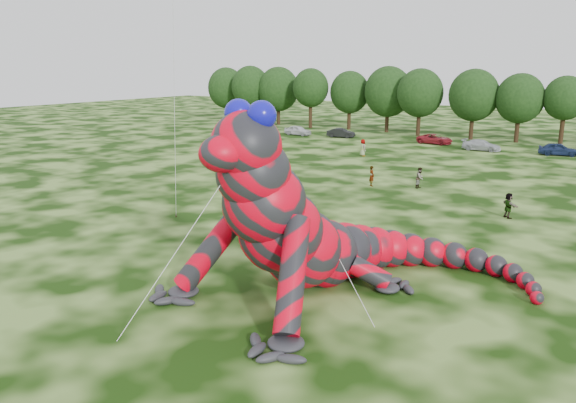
% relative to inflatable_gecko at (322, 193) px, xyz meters
% --- Properties ---
extents(ground, '(240.00, 240.00, 0.00)m').
position_rel_inflatable_gecko_xyz_m(ground, '(1.80, -0.31, -4.36)').
color(ground, '#16330A').
rests_on(ground, ground).
extents(inflatable_gecko, '(18.33, 20.37, 8.72)m').
position_rel_inflatable_gecko_xyz_m(inflatable_gecko, '(0.00, 0.00, 0.00)').
color(inflatable_gecko, red).
rests_on(inflatable_gecko, ground).
extents(tree_0, '(6.91, 6.22, 9.51)m').
position_rel_inflatable_gecko_xyz_m(tree_0, '(-52.76, 58.93, 0.39)').
color(tree_0, black).
rests_on(tree_0, ground).
extents(tree_1, '(6.74, 6.07, 9.81)m').
position_rel_inflatable_gecko_xyz_m(tree_1, '(-46.56, 57.75, 0.54)').
color(tree_1, black).
rests_on(tree_1, ground).
extents(tree_2, '(7.04, 6.34, 9.64)m').
position_rel_inflatable_gecko_xyz_m(tree_2, '(-41.22, 58.46, 0.46)').
color(tree_2, black).
rests_on(tree_2, ground).
extents(tree_3, '(5.81, 5.23, 9.44)m').
position_rel_inflatable_gecko_xyz_m(tree_3, '(-33.92, 56.76, 0.36)').
color(tree_3, black).
rests_on(tree_3, ground).
extents(tree_4, '(6.22, 5.60, 9.06)m').
position_rel_inflatable_gecko_xyz_m(tree_4, '(-27.84, 58.41, 0.17)').
color(tree_4, black).
rests_on(tree_4, ground).
extents(tree_5, '(7.16, 6.44, 9.80)m').
position_rel_inflatable_gecko_xyz_m(tree_5, '(-21.33, 58.13, 0.54)').
color(tree_5, black).
rests_on(tree_5, ground).
extents(tree_6, '(6.52, 5.86, 9.49)m').
position_rel_inflatable_gecko_xyz_m(tree_6, '(-15.76, 56.38, 0.38)').
color(tree_6, black).
rests_on(tree_6, ground).
extents(tree_7, '(6.68, 6.01, 9.48)m').
position_rel_inflatable_gecko_xyz_m(tree_7, '(-8.28, 56.50, 0.38)').
color(tree_7, black).
rests_on(tree_7, ground).
extents(tree_8, '(6.14, 5.53, 8.94)m').
position_rel_inflatable_gecko_xyz_m(tree_8, '(-2.42, 56.68, 0.11)').
color(tree_8, black).
rests_on(tree_8, ground).
extents(tree_9, '(5.27, 4.74, 8.68)m').
position_rel_inflatable_gecko_xyz_m(tree_9, '(2.86, 57.04, -0.02)').
color(tree_9, black).
rests_on(tree_9, ground).
extents(car_0, '(4.19, 1.89, 1.40)m').
position_rel_inflatable_gecko_xyz_m(car_0, '(-30.66, 47.63, -3.66)').
color(car_0, silver).
rests_on(car_0, ground).
extents(car_1, '(4.06, 1.95, 1.28)m').
position_rel_inflatable_gecko_xyz_m(car_1, '(-24.16, 48.65, -3.72)').
color(car_1, black).
rests_on(car_1, ground).
extents(car_2, '(4.74, 2.56, 1.26)m').
position_rel_inflatable_gecko_xyz_m(car_2, '(-10.94, 49.34, -3.73)').
color(car_2, maroon).
rests_on(car_2, ground).
extents(car_3, '(4.52, 1.96, 1.29)m').
position_rel_inflatable_gecko_xyz_m(car_3, '(-4.37, 46.65, -3.71)').
color(car_3, '#B4B8BE').
rests_on(car_3, ground).
extents(car_4, '(4.45, 2.52, 1.43)m').
position_rel_inflatable_gecko_xyz_m(car_4, '(3.84, 47.63, -3.65)').
color(car_4, navy).
rests_on(car_4, ground).
extents(spectator_4, '(1.10, 1.03, 1.88)m').
position_rel_inflatable_gecko_xyz_m(spectator_4, '(-14.56, 35.36, -3.42)').
color(spectator_4, gray).
rests_on(spectator_4, ground).
extents(spectator_5, '(1.45, 1.49, 1.71)m').
position_rel_inflatable_gecko_xyz_m(spectator_5, '(4.87, 16.84, -3.51)').
color(spectator_5, gray).
rests_on(spectator_5, ground).
extents(spectator_0, '(0.74, 0.72, 1.71)m').
position_rel_inflatable_gecko_xyz_m(spectator_0, '(-7.05, 21.24, -3.51)').
color(spectator_0, gray).
rests_on(spectator_0, ground).
extents(spectator_1, '(0.74, 0.91, 1.73)m').
position_rel_inflatable_gecko_xyz_m(spectator_1, '(-3.34, 22.63, -3.50)').
color(spectator_1, gray).
rests_on(spectator_1, ground).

